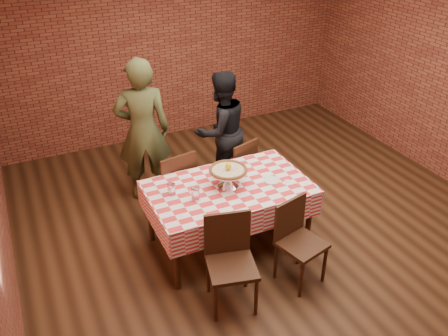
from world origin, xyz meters
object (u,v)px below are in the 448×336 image
Objects in this scene: water_glass_left at (195,194)px; chair_near_left at (232,266)px; chair_near_right at (302,245)px; chair_far_left at (171,184)px; pizza at (228,170)px; pizza_stand at (228,178)px; water_glass_right at (171,189)px; diner_black at (221,130)px; condiment_caddy at (221,167)px; diner_olive at (143,131)px; chair_far_right at (235,169)px; table at (229,216)px.

chair_near_left is (0.04, -0.74, -0.36)m from water_glass_left.
chair_far_left is at bearing 101.92° from chair_near_right.
chair_near_right is (0.39, -0.84, -0.50)m from pizza.
chair_far_left is (-0.38, 0.74, -0.39)m from pizza_stand.
chair_near_left is at bearing 81.32° from chair_far_left.
water_glass_left is 1.00× the size of water_glass_right.
diner_black is (0.48, 1.19, -0.16)m from pizza.
diner_olive reaches higher than condiment_caddy.
chair_near_left is at bearing -76.13° from water_glass_right.
chair_far_right is 0.55× the size of diner_black.
diner_black is at bearing -108.54° from chair_far_right.
table is 0.92m from chair_near_right.
water_glass_left is at bearing -166.71° from pizza.
chair_near_left is at bearing -114.19° from table.
chair_far_left reaches higher than chair_near_left.
pizza_stand is 0.99m from chair_near_left.
condiment_caddy reaches higher than chair_near_right.
water_glass_right is 0.14× the size of chair_near_left.
table is 1.93× the size of chair_far_right.
water_glass_right is at bearing 122.62° from chair_near_right.
pizza_stand is 0.44× the size of chair_far_left.
water_glass_right is 0.96× the size of condiment_caddy.
table is 1.81× the size of chair_far_left.
chair_near_left is (-0.42, -1.12, -0.36)m from condiment_caddy.
pizza is 1.30m from diner_black.
chair_far_left is at bearing 17.71° from diner_black.
water_glass_left is at bearing 107.56° from diner_olive.
condiment_caddy is 1.25m from chair_near_left.
water_glass_right is 0.77m from chair_far_left.
water_glass_right is 0.15× the size of chair_far_right.
water_glass_left is 0.08× the size of diner_black.
water_glass_left is 0.82m from chair_near_left.
chair_far_left is at bearing 104.07° from chair_near_left.
condiment_caddy is 1.24m from chair_near_right.
chair_near_left reaches higher than condiment_caddy.
water_glass_right is (-0.60, 0.10, 0.45)m from table.
water_glass_right is at bearing 62.58° from chair_far_left.
water_glass_right is at bearing 14.91° from chair_far_right.
pizza is 3.03× the size of condiment_caddy.
table is 0.91× the size of diner_olive.
pizza_stand is 0.26× the size of diner_black.
chair_near_left reaches higher than water_glass_left.
condiment_caddy is 0.08× the size of diner_black.
diner_black reaches higher than pizza.
diner_olive reaches higher than water_glass_right.
condiment_caddy is (0.05, 0.28, -0.12)m from pizza.
chair_near_left is 1.80m from chair_far_right.
diner_olive is (-0.51, 1.34, 0.54)m from table.
table is at bearing 11.10° from water_glass_left.
chair_near_right is (0.35, -1.12, -0.38)m from condiment_caddy.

